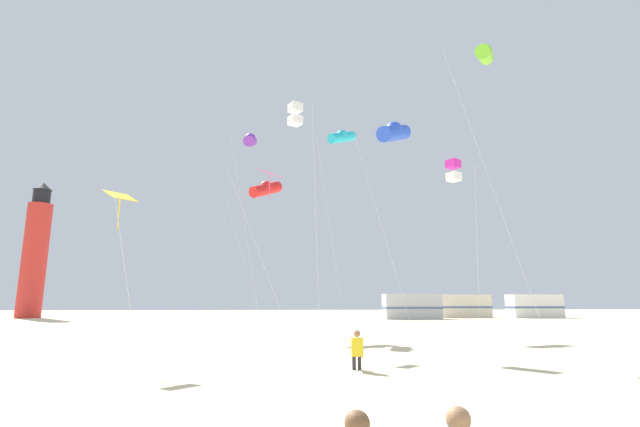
# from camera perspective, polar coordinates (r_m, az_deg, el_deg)

# --- Properties ---
(kite_flyer_standing) EXTENTS (0.37, 0.53, 1.16)m
(kite_flyer_standing) POSITION_cam_1_polar(r_m,az_deg,el_deg) (13.86, 4.65, -16.55)
(kite_flyer_standing) COLOR yellow
(kite_flyer_standing) RESTS_ON ground
(kite_tube_lime) EXTENTS (3.39, 3.68, 14.67)m
(kite_tube_lime) POSITION_cam_1_polar(r_m,az_deg,el_deg) (25.18, 19.88, 18.21)
(kite_tube_lime) COLOR silver
(kite_tube_lime) RESTS_ON ground
(kite_tube_scarlet) EXTENTS (3.64, 3.74, 9.48)m
(kite_tube_scarlet) POSITION_cam_1_polar(r_m,az_deg,el_deg) (28.25, -6.79, 3.09)
(kite_tube_scarlet) COLOR silver
(kite_tube_scarlet) RESTS_ON ground
(kite_tube_cyan) EXTENTS (2.97, 2.85, 14.13)m
(kite_tube_cyan) POSITION_cam_1_polar(r_m,az_deg,el_deg) (32.73, 2.77, 9.56)
(kite_tube_cyan) COLOR silver
(kite_tube_cyan) RESTS_ON ground
(kite_box_magenta) EXTENTS (1.58, 1.81, 9.37)m
(kite_box_magenta) POSITION_cam_1_polar(r_m,az_deg,el_deg) (25.28, 16.35, 5.15)
(kite_box_magenta) COLOR silver
(kite_box_magenta) RESTS_ON ground
(kite_tube_blue) EXTENTS (3.00, 3.12, 10.21)m
(kite_tube_blue) POSITION_cam_1_polar(r_m,az_deg,el_deg) (21.24, 9.24, 9.98)
(kite_tube_blue) COLOR silver
(kite_tube_blue) RESTS_ON ground
(kite_diamond_gold) EXTENTS (1.57, 1.57, 5.74)m
(kite_diamond_gold) POSITION_cam_1_polar(r_m,az_deg,el_deg) (17.02, -23.69, 1.45)
(kite_diamond_gold) COLOR silver
(kite_diamond_gold) RESTS_ON ground
(kite_diamond_rainbow) EXTENTS (3.10, 2.47, 7.97)m
(kite_diamond_rainbow) POSITION_cam_1_polar(r_m,az_deg,el_deg) (20.98, -6.40, 4.32)
(kite_diamond_rainbow) COLOR silver
(kite_diamond_rainbow) RESTS_ON ground
(kite_box_white) EXTENTS (1.77, 2.13, 12.06)m
(kite_box_white) POSITION_cam_1_polar(r_m,az_deg,el_deg) (24.12, -3.10, 12.24)
(kite_box_white) COLOR silver
(kite_box_white) RESTS_ON ground
(kite_tube_violet) EXTENTS (2.31, 2.52, 13.19)m
(kite_tube_violet) POSITION_cam_1_polar(r_m,az_deg,el_deg) (31.04, -8.71, 8.99)
(kite_tube_violet) COLOR silver
(kite_tube_violet) RESTS_ON ground
(lighthouse_distant) EXTENTS (2.80, 2.80, 16.80)m
(lighthouse_distant) POSITION_cam_1_polar(r_m,az_deg,el_deg) (66.36, -32.04, -4.19)
(lighthouse_distant) COLOR red
(lighthouse_distant) RESTS_ON ground
(rv_van_silver) EXTENTS (6.44, 2.35, 2.80)m
(rv_van_silver) POSITION_cam_1_polar(r_m,az_deg,el_deg) (53.67, 11.41, -11.33)
(rv_van_silver) COLOR #B7BABF
(rv_van_silver) RESTS_ON ground
(rv_van_cream) EXTENTS (6.47, 2.43, 2.80)m
(rv_van_cream) POSITION_cam_1_polar(r_m,az_deg,el_deg) (60.71, 17.50, -10.98)
(rv_van_cream) COLOR beige
(rv_van_cream) RESTS_ON ground
(rv_van_white) EXTENTS (6.50, 2.51, 2.80)m
(rv_van_white) POSITION_cam_1_polar(r_m,az_deg,el_deg) (62.84, 25.22, -10.43)
(rv_van_white) COLOR white
(rv_van_white) RESTS_ON ground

